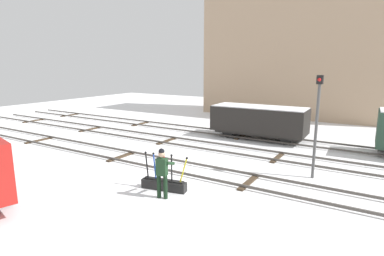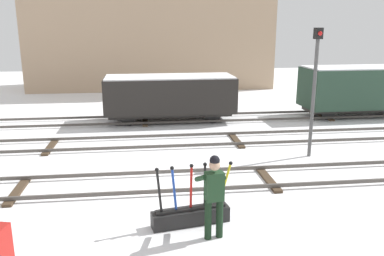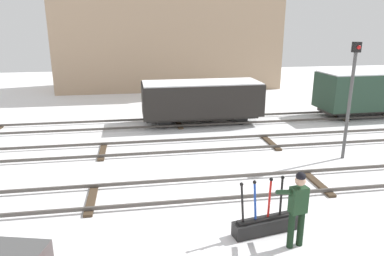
{
  "view_description": "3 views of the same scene",
  "coord_description": "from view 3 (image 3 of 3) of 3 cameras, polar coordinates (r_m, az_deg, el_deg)",
  "views": [
    {
      "loc": [
        7.79,
        -11.54,
        4.72
      ],
      "look_at": [
        -0.49,
        2.11,
        1.52
      ],
      "focal_mm": 29.24,
      "sensor_mm": 36.0,
      "label": 1
    },
    {
      "loc": [
        -0.03,
        -10.59,
        4.44
      ],
      "look_at": [
        1.64,
        2.96,
        0.88
      ],
      "focal_mm": 37.29,
      "sensor_mm": 36.0,
      "label": 2
    },
    {
      "loc": [
        -2.12,
        -9.71,
        4.97
      ],
      "look_at": [
        -0.15,
        2.47,
        1.33
      ],
      "focal_mm": 33.34,
      "sensor_mm": 36.0,
      "label": 3
    }
  ],
  "objects": [
    {
      "name": "freight_car_far_end",
      "position": [
        21.76,
        26.3,
        5.33
      ],
      "size": [
        5.36,
        2.38,
        2.45
      ],
      "rotation": [
        0.0,
        0.0,
        0.03
      ],
      "color": "#2D2B28",
      "rests_on": "ground_plane"
    },
    {
      "name": "track_main_line",
      "position": [
        11.07,
        2.87,
        -9.65
      ],
      "size": [
        44.0,
        1.94,
        0.18
      ],
      "color": "#4C4742",
      "rests_on": "ground_plane"
    },
    {
      "name": "switch_lever_frame",
      "position": [
        9.26,
        11.99,
        -14.57
      ],
      "size": [
        1.91,
        0.68,
        1.45
      ],
      "rotation": [
        0.0,
        0.0,
        0.18
      ],
      "color": "black",
      "rests_on": "ground_plane"
    },
    {
      "name": "rail_worker",
      "position": [
        8.52,
        16.49,
        -11.63
      ],
      "size": [
        0.62,
        0.76,
        1.86
      ],
      "rotation": [
        0.0,
        0.0,
        0.18
      ],
      "color": "black",
      "rests_on": "ground_plane"
    },
    {
      "name": "freight_car_near_switch",
      "position": [
        18.12,
        1.52,
        4.61
      ],
      "size": [
        5.99,
        2.29,
        2.14
      ],
      "rotation": [
        0.0,
        0.0,
        0.01
      ],
      "color": "#2D2B28",
      "rests_on": "ground_plane"
    },
    {
      "name": "ground_plane",
      "position": [
        11.11,
        2.86,
        -10.14
      ],
      "size": [
        60.0,
        60.0,
        0.0
      ],
      "primitive_type": "plane",
      "color": "white"
    },
    {
      "name": "apartment_building",
      "position": [
        28.84,
        -3.87,
        19.42
      ],
      "size": [
        17.2,
        5.19,
        12.93
      ],
      "color": "tan",
      "rests_on": "ground_plane"
    },
    {
      "name": "signal_post",
      "position": [
        14.21,
        24.1,
        5.5
      ],
      "size": [
        0.24,
        0.32,
        4.34
      ],
      "color": "#4C4C4C",
      "rests_on": "ground_plane"
    },
    {
      "name": "track_siding_far",
      "position": [
        18.21,
        -2.15,
        0.97
      ],
      "size": [
        44.0,
        1.94,
        0.18
      ],
      "color": "#4C4742",
      "rests_on": "ground_plane"
    },
    {
      "name": "track_siding_near",
      "position": [
        14.75,
        -0.39,
        -2.8
      ],
      "size": [
        44.0,
        1.94,
        0.18
      ],
      "color": "#4C4742",
      "rests_on": "ground_plane"
    }
  ]
}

